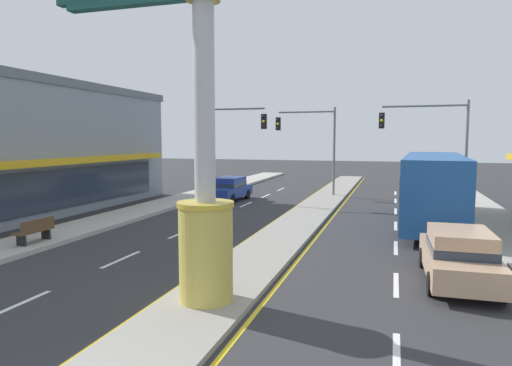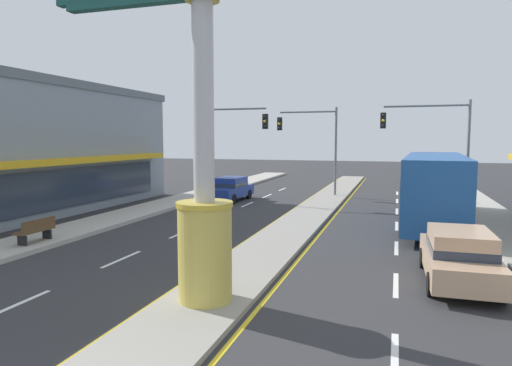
{
  "view_description": "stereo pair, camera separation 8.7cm",
  "coord_description": "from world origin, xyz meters",
  "views": [
    {
      "loc": [
        4.25,
        -3.49,
        4.02
      ],
      "look_at": [
        -0.01,
        10.28,
        2.6
      ],
      "focal_mm": 31.44,
      "sensor_mm": 36.0,
      "label": 1
    },
    {
      "loc": [
        4.34,
        -3.46,
        4.02
      ],
      "look_at": [
        -0.01,
        10.28,
        2.6
      ],
      "focal_mm": 31.44,
      "sensor_mm": 36.0,
      "label": 2
    }
  ],
  "objects": [
    {
      "name": "sedan_near_left_lane",
      "position": [
        -6.05,
        23.77,
        0.79
      ],
      "size": [
        2.0,
        4.38,
        1.53
      ],
      "color": "navy",
      "rests_on": "ground"
    },
    {
      "name": "sedan_far_right_lane",
      "position": [
        6.05,
        9.82,
        0.79
      ],
      "size": [
        1.9,
        4.33,
        1.53
      ],
      "color": "tan",
      "rests_on": "ground"
    },
    {
      "name": "traffic_light_left_side",
      "position": [
        -6.33,
        23.27,
        4.25
      ],
      "size": [
        4.86,
        0.46,
        6.2
      ],
      "color": "slate",
      "rests_on": "ground"
    },
    {
      "name": "traffic_light_right_side",
      "position": [
        6.33,
        24.02,
        4.25
      ],
      "size": [
        4.86,
        0.46,
        6.2
      ],
      "color": "slate",
      "rests_on": "ground"
    },
    {
      "name": "median_strip",
      "position": [
        0.0,
        18.0,
        0.07
      ],
      "size": [
        2.2,
        52.0,
        0.14
      ],
      "primitive_type": "cube",
      "color": "gray",
      "rests_on": "ground"
    },
    {
      "name": "traffic_light_median_far",
      "position": [
        -1.25,
        27.71,
        4.19
      ],
      "size": [
        4.2,
        0.46,
        6.2
      ],
      "color": "slate",
      "rests_on": "ground"
    },
    {
      "name": "lane_markings",
      "position": [
        0.0,
        16.65,
        0.0
      ],
      "size": [
        8.94,
        52.0,
        0.01
      ],
      "color": "silver",
      "rests_on": "ground"
    },
    {
      "name": "bus_near_right_lane",
      "position": [
        6.05,
        19.03,
        1.87
      ],
      "size": [
        3.17,
        11.33,
        3.26
      ],
      "color": "#1E5199",
      "rests_on": "ground"
    },
    {
      "name": "district_sign",
      "position": [
        -0.0,
        6.19,
        4.6
      ],
      "size": [
        7.86,
        1.36,
        8.79
      ],
      "color": "gold",
      "rests_on": "median_strip"
    },
    {
      "name": "street_bench",
      "position": [
        -8.43,
        9.73,
        0.65
      ],
      "size": [
        0.48,
        1.6,
        0.88
      ],
      "color": "brown",
      "rests_on": "sidewalk_left"
    },
    {
      "name": "sidewalk_left",
      "position": [
        -8.94,
        16.0,
        0.09
      ],
      "size": [
        2.48,
        60.0,
        0.18
      ],
      "primitive_type": "cube",
      "color": "#ADA89E",
      "rests_on": "ground"
    }
  ]
}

